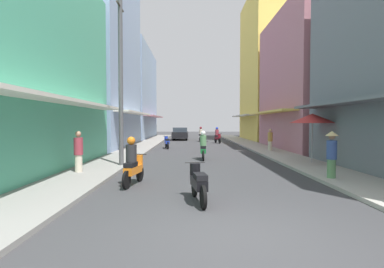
# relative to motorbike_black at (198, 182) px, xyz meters

# --- Properties ---
(ground_plane) EXTENTS (89.91, 89.91, 0.00)m
(ground_plane) POSITION_rel_motorbike_black_xyz_m (0.57, 14.10, -0.50)
(ground_plane) COLOR #38383A
(sidewalk_left) EXTENTS (2.17, 48.87, 0.12)m
(sidewalk_left) POSITION_rel_motorbike_black_xyz_m (-4.11, 14.10, -0.44)
(sidewalk_left) COLOR gray
(sidewalk_left) RESTS_ON ground
(sidewalk_right) EXTENTS (2.17, 48.87, 0.12)m
(sidewalk_right) POSITION_rel_motorbike_black_xyz_m (5.26, 14.10, -0.44)
(sidewalk_right) COLOR #ADA89E
(sidewalk_right) RESTS_ON ground
(building_left_mid) EXTENTS (7.05, 11.90, 16.99)m
(building_left_mid) POSITION_rel_motorbike_black_xyz_m (-8.19, 17.46, 7.99)
(building_left_mid) COLOR #8CA5CC
(building_left_mid) RESTS_ON ground
(building_left_far) EXTENTS (7.05, 13.96, 11.24)m
(building_left_far) POSITION_rel_motorbike_black_xyz_m (-8.19, 31.19, 5.11)
(building_left_far) COLOR #8CA5CC
(building_left_far) RESTS_ON ground
(building_right_mid) EXTENTS (7.05, 10.99, 10.25)m
(building_right_mid) POSITION_rel_motorbike_black_xyz_m (9.33, 15.33, 4.61)
(building_right_mid) COLOR #B7727F
(building_right_mid) RESTS_ON ground
(building_right_far) EXTENTS (7.05, 10.43, 16.12)m
(building_right_far) POSITION_rel_motorbike_black_xyz_m (9.34, 26.73, 7.55)
(building_right_far) COLOR #EFD159
(building_right_far) RESTS_ON ground
(motorbike_black) EXTENTS (0.57, 1.80, 0.96)m
(motorbike_black) POSITION_rel_motorbike_black_xyz_m (0.00, 0.00, 0.00)
(motorbike_black) COLOR black
(motorbike_black) RESTS_ON ground
(motorbike_maroon) EXTENTS (0.64, 1.78, 1.58)m
(motorbike_maroon) POSITION_rel_motorbike_black_xyz_m (2.51, 21.92, 0.20)
(motorbike_maroon) COLOR black
(motorbike_maroon) RESTS_ON ground
(motorbike_orange) EXTENTS (0.59, 1.80, 1.58)m
(motorbike_orange) POSITION_rel_motorbike_black_xyz_m (-2.03, 2.05, 0.20)
(motorbike_orange) COLOR black
(motorbike_orange) RESTS_ON ground
(motorbike_green) EXTENTS (0.55, 1.81, 1.58)m
(motorbike_green) POSITION_rel_motorbike_black_xyz_m (0.52, 8.75, 0.20)
(motorbike_green) COLOR black
(motorbike_green) RESTS_ON ground
(motorbike_blue) EXTENTS (0.61, 1.79, 0.96)m
(motorbike_blue) POSITION_rel_motorbike_black_xyz_m (-1.98, 15.89, 0.00)
(motorbike_blue) COLOR black
(motorbike_blue) RESTS_ON ground
(motorbike_silver) EXTENTS (0.64, 1.78, 1.58)m
(motorbike_silver) POSITION_rel_motorbike_black_xyz_m (1.01, 24.71, 0.20)
(motorbike_silver) COLOR black
(motorbike_silver) RESTS_ON ground
(parked_car) EXTENTS (1.80, 4.12, 1.45)m
(parked_car) POSITION_rel_motorbike_black_xyz_m (-1.29, 27.45, 0.24)
(parked_car) COLOR black
(parked_car) RESTS_ON ground
(pedestrian_foreground) EXTENTS (0.44, 0.44, 1.73)m
(pedestrian_foreground) POSITION_rel_motorbike_black_xyz_m (4.66, 2.65, 0.47)
(pedestrian_foreground) COLOR #598C59
(pedestrian_foreground) RESTS_ON ground
(pedestrian_midway) EXTENTS (0.34, 0.34, 1.70)m
(pedestrian_midway) POSITION_rel_motorbike_black_xyz_m (-4.49, 3.96, 0.35)
(pedestrian_midway) COLOR beige
(pedestrian_midway) RESTS_ON ground
(pedestrian_crossing) EXTENTS (0.34, 0.34, 1.60)m
(pedestrian_crossing) POSITION_rel_motorbike_black_xyz_m (5.30, 12.99, 0.30)
(pedestrian_crossing) COLOR beige
(pedestrian_crossing) RESTS_ON ground
(vendor_umbrella) EXTENTS (2.12, 2.12, 2.45)m
(vendor_umbrella) POSITION_rel_motorbike_black_xyz_m (5.61, 6.67, 1.72)
(vendor_umbrella) COLOR #99999E
(vendor_umbrella) RESTS_ON ground
(utility_pole) EXTENTS (0.20, 1.20, 7.73)m
(utility_pole) POSITION_rel_motorbike_black_xyz_m (-3.28, 5.91, 3.44)
(utility_pole) COLOR #4C4C4F
(utility_pole) RESTS_ON ground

